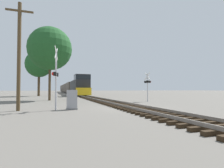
{
  "coord_description": "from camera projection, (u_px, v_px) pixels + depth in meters",
  "views": [
    {
      "loc": [
        -5.84,
        -13.11,
        1.5
      ],
      "look_at": [
        1.66,
        9.21,
        2.22
      ],
      "focal_mm": 28.0,
      "sensor_mm": 36.0,
      "label": 1
    }
  ],
  "objects": [
    {
      "name": "crossing_signal_near",
      "position": [
        56.0,
        75.0,
        12.65
      ],
      "size": [
        0.49,
        1.01,
        4.61
      ],
      "rotation": [
        0.0,
        0.0,
        -1.78
      ],
      "color": "#B7B7BC",
      "rests_on": "ground"
    },
    {
      "name": "ground_plane",
      "position": [
        129.0,
        108.0,
        14.23
      ],
      "size": [
        400.0,
        400.0,
        0.0
      ],
      "primitive_type": "plane",
      "color": "#666059"
    },
    {
      "name": "tree_mid_background",
      "position": [
        39.0,
        64.0,
        39.12
      ],
      "size": [
        5.93,
        5.93,
        10.16
      ],
      "color": "#473521",
      "rests_on": "ground"
    },
    {
      "name": "relay_cabinet",
      "position": [
        72.0,
        100.0,
        12.99
      ],
      "size": [
        0.81,
        0.52,
        1.46
      ],
      "color": "slate",
      "rests_on": "ground"
    },
    {
      "name": "tree_far_right",
      "position": [
        50.0,
        49.0,
        23.87
      ],
      "size": [
        5.9,
        5.9,
        10.03
      ],
      "color": "#473521",
      "rests_on": "ground"
    },
    {
      "name": "crossing_signal_far",
      "position": [
        148.0,
        83.0,
        21.39
      ],
      "size": [
        0.51,
        1.01,
        3.6
      ],
      "rotation": [
        0.0,
        0.0,
        1.81
      ],
      "color": "#B7B7BC",
      "rests_on": "ground"
    },
    {
      "name": "utility_pole",
      "position": [
        19.0,
        54.0,
        12.29
      ],
      "size": [
        1.8,
        0.25,
        7.68
      ],
      "color": "#4C3A23",
      "rests_on": "ground"
    },
    {
      "name": "freight_train",
      "position": [
        68.0,
        88.0,
        76.05
      ],
      "size": [
        3.13,
        87.99,
        4.68
      ],
      "color": "#232326",
      "rests_on": "ground"
    },
    {
      "name": "rail_track_bed",
      "position": [
        129.0,
        106.0,
        14.24
      ],
      "size": [
        2.6,
        160.0,
        0.31
      ],
      "color": "black",
      "rests_on": "ground"
    }
  ]
}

